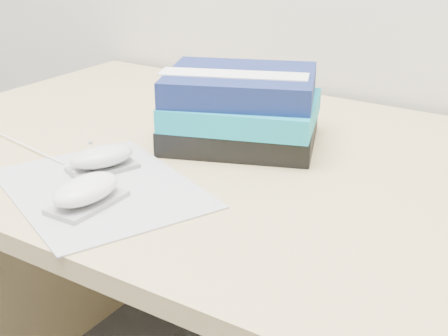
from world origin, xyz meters
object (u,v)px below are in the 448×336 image
Objects in this scene: mouse_front at (86,192)px; desk at (331,282)px; pouch at (199,96)px; mouse_rear at (102,158)px; book_stack at (241,109)px.

desk is at bearing 56.74° from mouse_front.
mouse_front is at bearing -78.02° from pouch.
mouse_rear is at bearing -140.65° from desk.
pouch is at bearing 156.66° from book_stack.
mouse_front is 0.80× the size of pouch.
mouse_rear is at bearing 123.50° from mouse_front.
mouse_front is at bearing -123.26° from desk.
book_stack is at bearing -175.40° from desk.
desk is at bearing 39.35° from mouse_rear.
pouch is (-0.13, 0.06, -0.01)m from book_stack.
desk is at bearing 4.60° from book_stack.
desk is 13.52× the size of mouse_rear.
desk is 14.37× the size of mouse_front.
desk is 0.35m from book_stack.
pouch is at bearing 172.60° from desk.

